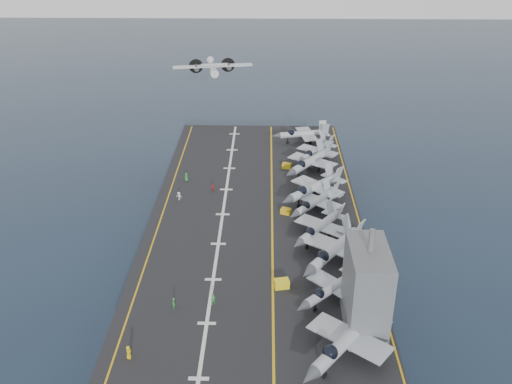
{
  "coord_description": "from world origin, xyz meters",
  "views": [
    {
      "loc": [
        1.87,
        -90.23,
        61.42
      ],
      "look_at": [
        0.0,
        4.0,
        13.0
      ],
      "focal_mm": 40.0,
      "sensor_mm": 36.0,
      "label": 1
    }
  ],
  "objects_px": {
    "fighter_jet_0": "(346,340)",
    "tow_cart_a": "(282,284)",
    "island_superstructure": "(367,280)",
    "transport_plane": "(213,71)"
  },
  "relations": [
    {
      "from": "tow_cart_a",
      "to": "transport_plane",
      "type": "height_order",
      "value": "transport_plane"
    },
    {
      "from": "fighter_jet_0",
      "to": "tow_cart_a",
      "type": "distance_m",
      "value": 16.27
    },
    {
      "from": "tow_cart_a",
      "to": "fighter_jet_0",
      "type": "bearing_deg",
      "value": -62.01
    },
    {
      "from": "tow_cart_a",
      "to": "transport_plane",
      "type": "relative_size",
      "value": 0.11
    },
    {
      "from": "island_superstructure",
      "to": "transport_plane",
      "type": "distance_m",
      "value": 88.47
    },
    {
      "from": "island_superstructure",
      "to": "transport_plane",
      "type": "xyz_separation_m",
      "value": [
        -27.13,
        84.1,
        4.4
      ]
    },
    {
      "from": "island_superstructure",
      "to": "fighter_jet_0",
      "type": "relative_size",
      "value": 0.78
    },
    {
      "from": "tow_cart_a",
      "to": "transport_plane",
      "type": "distance_m",
      "value": 78.37
    },
    {
      "from": "island_superstructure",
      "to": "transport_plane",
      "type": "height_order",
      "value": "island_superstructure"
    },
    {
      "from": "island_superstructure",
      "to": "fighter_jet_0",
      "type": "xyz_separation_m",
      "value": [
        -3.13,
        -5.95,
        -4.72
      ]
    }
  ]
}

